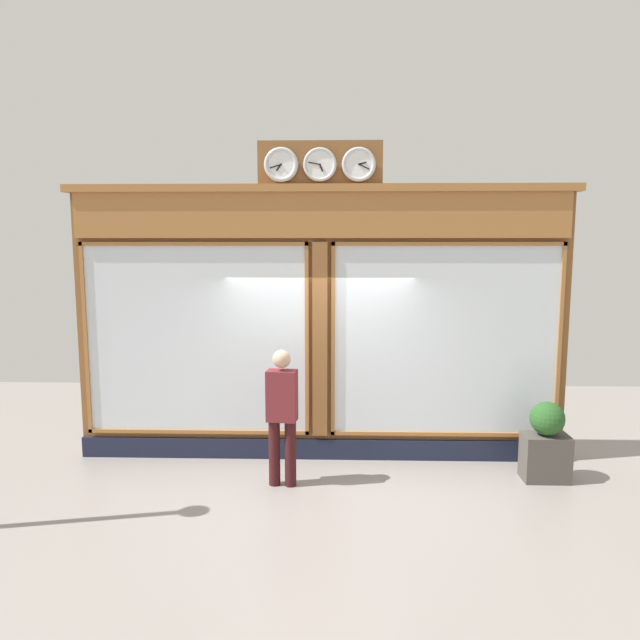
# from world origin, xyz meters

# --- Properties ---
(ground_plane) EXTENTS (14.00, 14.00, 0.00)m
(ground_plane) POSITION_xyz_m (0.00, 2.80, 0.00)
(ground_plane) COLOR gray
(shop_facade) EXTENTS (6.74, 0.42, 4.27)m
(shop_facade) POSITION_xyz_m (0.00, -0.13, 1.88)
(shop_facade) COLOR brown
(shop_facade) RESTS_ON ground_plane
(pedestrian) EXTENTS (0.38, 0.26, 1.69)m
(pedestrian) POSITION_xyz_m (0.43, 0.90, 0.93)
(pedestrian) COLOR #3A1316
(pedestrian) RESTS_ON ground_plane
(planter_box) EXTENTS (0.56, 0.36, 0.58)m
(planter_box) POSITION_xyz_m (-2.84, 0.65, 0.29)
(planter_box) COLOR #4C4742
(planter_box) RESTS_ON ground_plane
(planter_shrub) EXTENTS (0.42, 0.42, 0.42)m
(planter_shrub) POSITION_xyz_m (-2.84, 0.65, 0.79)
(planter_shrub) COLOR #285623
(planter_shrub) RESTS_ON planter_box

